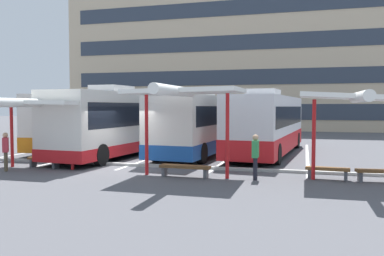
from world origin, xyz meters
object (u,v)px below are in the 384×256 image
bench_2 (185,168)px  bench_3 (328,171)px  waiting_shelter_3 (357,99)px  coach_bus_0 (88,121)px  coach_bus_1 (127,122)px  waiting_shelter_1 (37,104)px  waiting_shelter_2 (184,93)px  bench_4 (381,173)px  waiting_passenger_1 (255,154)px  coach_bus_2 (204,124)px  bench_1 (44,160)px  coach_bus_3 (268,125)px  waiting_passenger_0 (6,149)px

bench_2 → bench_3: size_ratio=1.24×
waiting_shelter_3 → coach_bus_0: bearing=151.6°
coach_bus_1 → waiting_shelter_1: 6.39m
waiting_shelter_2 → bench_3: (5.23, 1.05, -2.86)m
waiting_shelter_3 → bench_2: bearing=-175.3°
waiting_shelter_3 → bench_4: bearing=20.9°
waiting_shelter_3 → bench_3: (-0.90, 0.41, -2.62)m
waiting_shelter_2 → bench_2: bearing=90.0°
coach_bus_0 → waiting_passenger_1: 14.61m
bench_2 → waiting_shelter_3: size_ratio=0.42×
coach_bus_2 → bench_1: coach_bus_2 is taller
coach_bus_3 → waiting_passenger_1: bearing=-88.1°
coach_bus_1 → bench_1: (-1.32, -5.73, -1.47)m
coach_bus_2 → bench_4: bearing=-39.9°
coach_bus_0 → waiting_passenger_1: size_ratio=6.74×
waiting_shelter_3 → waiting_shelter_1: bearing=-178.7°
waiting_passenger_1 → bench_1: bearing=177.0°
coach_bus_2 → waiting_shelter_3: (7.30, -7.21, 1.26)m
waiting_shelter_2 → bench_3: 6.05m
bench_3 → bench_4: (1.80, -0.06, 0.00)m
bench_4 → bench_3: bearing=177.9°
bench_1 → coach_bus_2: bearing=52.1°
coach_bus_1 → waiting_passenger_1: 10.18m
coach_bus_2 → waiting_shelter_2: size_ratio=2.27×
coach_bus_2 → waiting_passenger_0: coach_bus_2 is taller
waiting_shelter_2 → bench_2: 2.85m
bench_2 → waiting_passenger_1: waiting_passenger_1 is taller
waiting_shelter_2 → bench_3: waiting_shelter_2 is taller
bench_4 → waiting_passenger_1: bearing=-170.9°
waiting_shelter_1 → waiting_shelter_3: 12.80m
waiting_shelter_2 → bench_3: bearing=11.3°
coach_bus_2 → bench_3: coach_bus_2 is taller
coach_bus_3 → bench_3: 8.09m
coach_bus_1 → waiting_passenger_1: size_ratio=7.40×
coach_bus_1 → waiting_shelter_2: coach_bus_1 is taller
waiting_shelter_1 → coach_bus_2: bearing=53.8°
bench_3 → bench_1: bearing=-178.7°
coach_bus_2 → coach_bus_1: bearing=-162.4°
waiting_shelter_3 → waiting_passenger_1: waiting_shelter_3 is taller
coach_bus_1 → waiting_passenger_0: (-2.28, -6.98, -0.88)m
bench_2 → waiting_passenger_0: 7.67m
waiting_shelter_1 → waiting_passenger_0: (-0.96, -0.81, -1.87)m
bench_4 → waiting_passenger_1: size_ratio=1.04×
waiting_shelter_3 → waiting_passenger_1: 4.01m
coach_bus_0 → coach_bus_3: size_ratio=0.98×
bench_2 → bench_3: same height
coach_bus_3 → bench_2: bearing=-105.9°
bench_4 → coach_bus_3: bearing=121.7°
bench_3 → waiting_passenger_1: (-2.57, -0.76, 0.64)m
coach_bus_1 → bench_1: bearing=-103.0°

